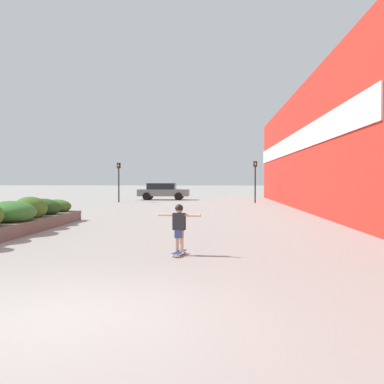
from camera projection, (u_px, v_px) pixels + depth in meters
ground_plane at (65, 318)px, 5.53m from camera, size 300.00×300.00×0.00m
building_wall_right at (320, 143)px, 22.06m from camera, size 0.67×46.26×7.44m
planter_box at (12, 217)px, 14.42m from camera, size 1.71×9.16×1.47m
skateboard at (179, 253)px, 10.11m from camera, size 0.32×0.69×0.10m
skateboarder at (179, 223)px, 10.09m from camera, size 1.03×0.32×1.12m
car_leftmost at (351, 191)px, 39.73m from camera, size 4.44×1.87×1.54m
car_center_left at (163, 191)px, 39.39m from camera, size 4.65×2.07×1.54m
traffic_light_left at (119, 175)px, 34.93m from camera, size 0.28×0.30×3.24m
traffic_light_right at (255, 174)px, 33.93m from camera, size 0.28×0.30×3.33m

